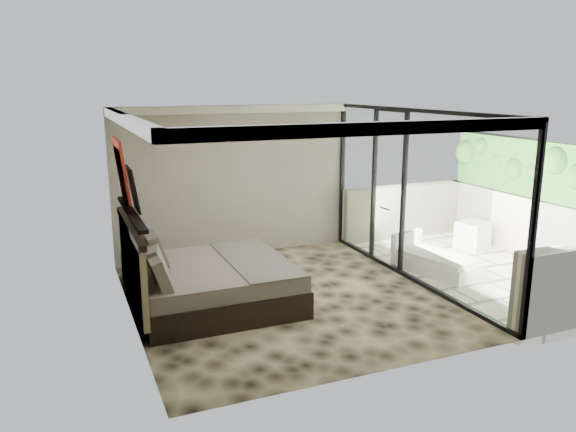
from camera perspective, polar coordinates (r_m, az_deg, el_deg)
name	(u,v)px	position (r m, az deg, el deg)	size (l,w,h in m)	color
floor	(285,298)	(8.63, -0.27, -8.31)	(5.00, 5.00, 0.00)	black
ceiling	(285,112)	(8.03, -0.29, 10.53)	(4.50, 5.00, 0.02)	silver
back_wall	(235,182)	(10.52, -5.42, 3.50)	(4.50, 0.02, 2.80)	gray
left_wall	(128,222)	(7.68, -15.95, -0.61)	(0.02, 5.00, 2.80)	gray
glass_wall	(414,197)	(9.29, 12.69, 1.93)	(0.08, 5.00, 2.80)	white
terrace_slab	(481,271)	(10.57, 19.00, -5.31)	(3.00, 5.00, 0.12)	beige
parapet_far	(542,230)	(11.32, 24.38, -1.34)	(0.30, 5.00, 1.10)	beige
foliage_hedge	(548,171)	(11.12, 24.91, 4.16)	(0.36, 4.60, 1.10)	#327725
picture_ledge	(131,213)	(7.76, -15.64, 0.31)	(0.12, 2.20, 0.05)	black
bed	(207,281)	(8.31, -8.27, -6.58)	(2.30, 2.22, 1.27)	black
nightstand	(137,269)	(9.49, -15.12, -5.24)	(0.47, 0.47, 0.47)	black
table_lamp	(130,231)	(9.31, -15.71, -1.48)	(0.31, 0.31, 0.57)	black
abstract_canvas	(121,170)	(8.38, -16.57, 4.50)	(0.04, 0.90, 0.90)	#AD550E
framed_print	(133,189)	(7.65, -15.45, 2.63)	(0.03, 0.50, 0.60)	black
ottoman	(472,235)	(11.70, 18.23, -1.83)	(0.52, 0.52, 0.52)	silver
lounger	(434,261)	(10.07, 14.65, -4.48)	(1.08, 1.61, 0.58)	silver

